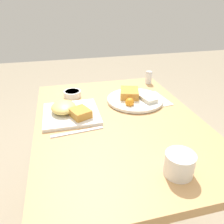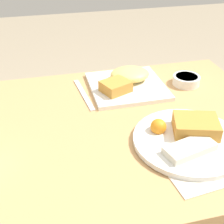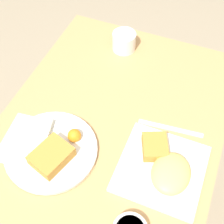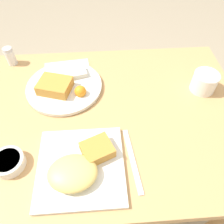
% 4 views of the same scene
% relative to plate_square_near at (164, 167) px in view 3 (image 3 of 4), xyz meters
% --- Properties ---
extents(ground_plane, '(8.00, 8.00, 0.00)m').
position_rel_plate_square_near_xyz_m(ground_plane, '(0.10, 0.21, -0.76)').
color(ground_plane, gray).
extents(dining_table, '(1.01, 0.74, 0.74)m').
position_rel_plate_square_near_xyz_m(dining_table, '(0.10, 0.21, -0.12)').
color(dining_table, tan).
rests_on(dining_table, ground_plane).
extents(menu_card, '(0.22, 0.29, 0.00)m').
position_rel_plate_square_near_xyz_m(menu_card, '(-0.06, 0.38, -0.02)').
color(menu_card, beige).
rests_on(menu_card, dining_table).
extents(plate_square_near, '(0.26, 0.26, 0.06)m').
position_rel_plate_square_near_xyz_m(plate_square_near, '(0.00, 0.00, 0.00)').
color(plate_square_near, white).
rests_on(plate_square_near, dining_table).
extents(plate_oval_far, '(0.29, 0.29, 0.05)m').
position_rel_plate_square_near_xyz_m(plate_oval_far, '(-0.07, 0.34, -0.00)').
color(plate_oval_far, white).
rests_on(plate_oval_far, menu_card).
extents(butter_knife, '(0.04, 0.22, 0.00)m').
position_rel_plate_square_near_xyz_m(butter_knife, '(0.16, 0.02, -0.02)').
color(butter_knife, silver).
rests_on(butter_knife, dining_table).
extents(coffee_mug, '(0.09, 0.09, 0.08)m').
position_rel_plate_square_near_xyz_m(coffee_mug, '(0.47, 0.31, 0.02)').
color(coffee_mug, white).
rests_on(coffee_mug, dining_table).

